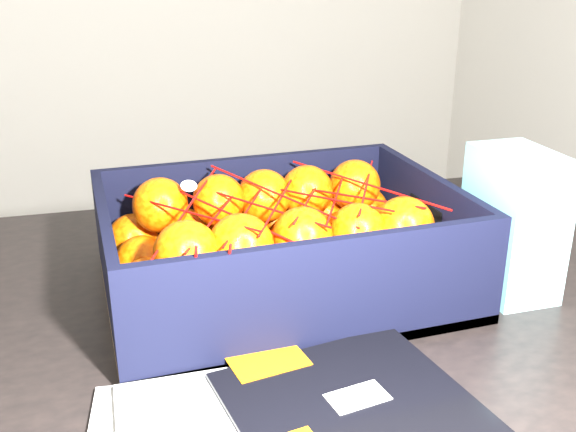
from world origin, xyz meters
name	(u,v)px	position (x,y,z in m)	size (l,w,h in m)	color
table	(215,389)	(0.29, -0.11, 0.65)	(1.25, 0.87, 0.75)	black
produce_crate	(280,260)	(0.39, -0.07, 0.79)	(0.42, 0.32, 0.13)	olive
clementine_heap	(280,243)	(0.39, -0.07, 0.81)	(0.40, 0.30, 0.13)	#E15004
mesh_net	(277,203)	(0.38, -0.08, 0.87)	(0.35, 0.28, 0.09)	red
retail_carton	(513,223)	(0.66, -0.15, 0.84)	(0.08, 0.12, 0.18)	white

